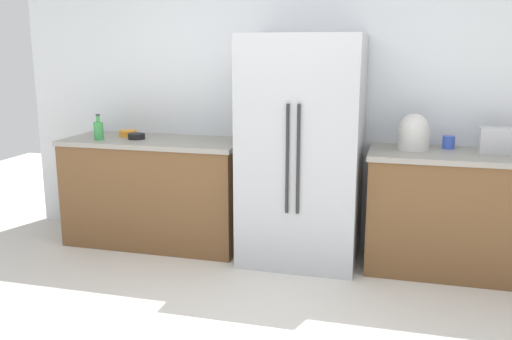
{
  "coord_description": "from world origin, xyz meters",
  "views": [
    {
      "loc": [
        0.9,
        -2.66,
        1.68
      ],
      "look_at": [
        0.06,
        0.49,
        0.97
      ],
      "focal_mm": 38.74,
      "sensor_mm": 36.0,
      "label": 1
    }
  ],
  "objects_px": {
    "bowl_b": "(128,133)",
    "bottle_a": "(99,130)",
    "refrigerator": "(302,151)",
    "rice_cooker": "(414,133)",
    "cup_a": "(449,142)",
    "bowl_a": "(137,136)",
    "toaster": "(495,140)"
  },
  "relations": [
    {
      "from": "toaster",
      "to": "bowl_b",
      "type": "bearing_deg",
      "value": 179.61
    },
    {
      "from": "cup_a",
      "to": "bowl_a",
      "type": "relative_size",
      "value": 0.68
    },
    {
      "from": "rice_cooker",
      "to": "cup_a",
      "type": "bearing_deg",
      "value": 19.76
    },
    {
      "from": "toaster",
      "to": "bowl_a",
      "type": "distance_m",
      "value": 2.88
    },
    {
      "from": "refrigerator",
      "to": "bottle_a",
      "type": "xyz_separation_m",
      "value": [
        -1.73,
        -0.09,
        0.11
      ]
    },
    {
      "from": "toaster",
      "to": "rice_cooker",
      "type": "relative_size",
      "value": 0.83
    },
    {
      "from": "rice_cooker",
      "to": "bowl_b",
      "type": "height_order",
      "value": "rice_cooker"
    },
    {
      "from": "bowl_a",
      "to": "bottle_a",
      "type": "bearing_deg",
      "value": -157.6
    },
    {
      "from": "toaster",
      "to": "bottle_a",
      "type": "distance_m",
      "value": 3.17
    },
    {
      "from": "bottle_a",
      "to": "bowl_b",
      "type": "xyz_separation_m",
      "value": [
        0.14,
        0.24,
        -0.06
      ]
    },
    {
      "from": "bottle_a",
      "to": "bowl_b",
      "type": "height_order",
      "value": "bottle_a"
    },
    {
      "from": "bowl_a",
      "to": "bowl_b",
      "type": "height_order",
      "value": "bowl_b"
    },
    {
      "from": "rice_cooker",
      "to": "cup_a",
      "type": "distance_m",
      "value": 0.29
    },
    {
      "from": "refrigerator",
      "to": "bottle_a",
      "type": "distance_m",
      "value": 1.74
    },
    {
      "from": "refrigerator",
      "to": "bowl_a",
      "type": "height_order",
      "value": "refrigerator"
    },
    {
      "from": "bottle_a",
      "to": "bowl_a",
      "type": "height_order",
      "value": "bottle_a"
    },
    {
      "from": "toaster",
      "to": "bowl_b",
      "type": "relative_size",
      "value": 1.48
    },
    {
      "from": "rice_cooker",
      "to": "cup_a",
      "type": "relative_size",
      "value": 2.8
    },
    {
      "from": "refrigerator",
      "to": "rice_cooker",
      "type": "height_order",
      "value": "refrigerator"
    },
    {
      "from": "rice_cooker",
      "to": "bowl_b",
      "type": "bearing_deg",
      "value": 179.53
    },
    {
      "from": "toaster",
      "to": "rice_cooker",
      "type": "height_order",
      "value": "rice_cooker"
    },
    {
      "from": "cup_a",
      "to": "bowl_a",
      "type": "bearing_deg",
      "value": -175.55
    },
    {
      "from": "rice_cooker",
      "to": "bottle_a",
      "type": "xyz_separation_m",
      "value": [
        -2.58,
        -0.22,
        -0.04
      ]
    },
    {
      "from": "bottle_a",
      "to": "bowl_b",
      "type": "bearing_deg",
      "value": 59.18
    },
    {
      "from": "rice_cooker",
      "to": "bottle_a",
      "type": "height_order",
      "value": "rice_cooker"
    },
    {
      "from": "bowl_b",
      "to": "bottle_a",
      "type": "bearing_deg",
      "value": -120.82
    },
    {
      "from": "toaster",
      "to": "refrigerator",
      "type": "bearing_deg",
      "value": -174.75
    },
    {
      "from": "rice_cooker",
      "to": "refrigerator",
      "type": "bearing_deg",
      "value": -171.11
    },
    {
      "from": "toaster",
      "to": "rice_cooker",
      "type": "distance_m",
      "value": 0.59
    },
    {
      "from": "bowl_b",
      "to": "rice_cooker",
      "type": "bearing_deg",
      "value": -0.47
    },
    {
      "from": "refrigerator",
      "to": "cup_a",
      "type": "height_order",
      "value": "refrigerator"
    },
    {
      "from": "refrigerator",
      "to": "cup_a",
      "type": "xyz_separation_m",
      "value": [
        1.11,
        0.23,
        0.08
      ]
    }
  ]
}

